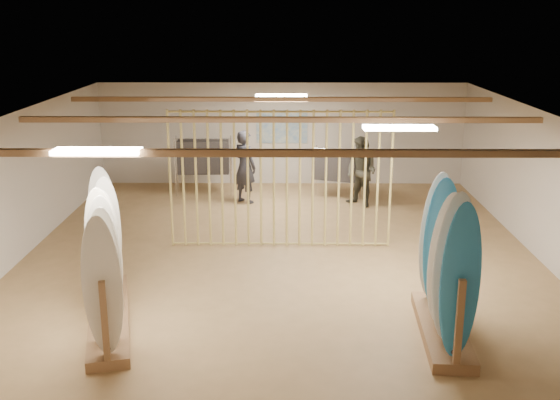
{
  "coord_description": "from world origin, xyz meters",
  "views": [
    {
      "loc": [
        0.11,
        -11.84,
        4.54
      ],
      "look_at": [
        0.0,
        0.0,
        1.2
      ],
      "focal_mm": 42.0,
      "sensor_mm": 36.0,
      "label": 1
    }
  ],
  "objects_px": {
    "clothing_rack_b": "(337,166)",
    "shopper_a": "(245,162)",
    "rack_left": "(106,278)",
    "clothing_rack_a": "(203,157)",
    "rack_right": "(445,287)",
    "shopper_b": "(362,167)"
  },
  "relations": [
    {
      "from": "rack_right",
      "to": "shopper_a",
      "type": "height_order",
      "value": "rack_right"
    },
    {
      "from": "clothing_rack_b",
      "to": "shopper_a",
      "type": "bearing_deg",
      "value": -150.92
    },
    {
      "from": "rack_right",
      "to": "shopper_b",
      "type": "bearing_deg",
      "value": 97.5
    },
    {
      "from": "shopper_b",
      "to": "clothing_rack_a",
      "type": "bearing_deg",
      "value": -150.44
    },
    {
      "from": "clothing_rack_a",
      "to": "shopper_a",
      "type": "height_order",
      "value": "shopper_a"
    },
    {
      "from": "clothing_rack_b",
      "to": "clothing_rack_a",
      "type": "bearing_deg",
      "value": -166.44
    },
    {
      "from": "clothing_rack_a",
      "to": "shopper_b",
      "type": "xyz_separation_m",
      "value": [
        4.0,
        -1.08,
        -0.02
      ]
    },
    {
      "from": "rack_right",
      "to": "rack_left",
      "type": "bearing_deg",
      "value": 179.52
    },
    {
      "from": "rack_left",
      "to": "clothing_rack_a",
      "type": "height_order",
      "value": "rack_left"
    },
    {
      "from": "shopper_a",
      "to": "shopper_b",
      "type": "height_order",
      "value": "shopper_a"
    },
    {
      "from": "rack_right",
      "to": "shopper_b",
      "type": "xyz_separation_m",
      "value": [
        -0.46,
        6.8,
        0.22
      ]
    },
    {
      "from": "clothing_rack_b",
      "to": "shopper_b",
      "type": "distance_m",
      "value": 0.86
    },
    {
      "from": "rack_left",
      "to": "rack_right",
      "type": "bearing_deg",
      "value": -18.3
    },
    {
      "from": "shopper_a",
      "to": "shopper_b",
      "type": "distance_m",
      "value": 2.89
    },
    {
      "from": "rack_left",
      "to": "clothing_rack_b",
      "type": "relative_size",
      "value": 2.32
    },
    {
      "from": "shopper_a",
      "to": "shopper_b",
      "type": "bearing_deg",
      "value": -147.7
    },
    {
      "from": "rack_left",
      "to": "rack_right",
      "type": "relative_size",
      "value": 1.29
    },
    {
      "from": "clothing_rack_b",
      "to": "shopper_a",
      "type": "distance_m",
      "value": 2.37
    },
    {
      "from": "clothing_rack_a",
      "to": "shopper_a",
      "type": "bearing_deg",
      "value": -36.18
    },
    {
      "from": "rack_left",
      "to": "clothing_rack_a",
      "type": "bearing_deg",
      "value": 71.56
    },
    {
      "from": "rack_right",
      "to": "clothing_rack_b",
      "type": "relative_size",
      "value": 1.79
    },
    {
      "from": "rack_left",
      "to": "clothing_rack_b",
      "type": "xyz_separation_m",
      "value": [
        4.02,
        7.09,
        0.14
      ]
    }
  ]
}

